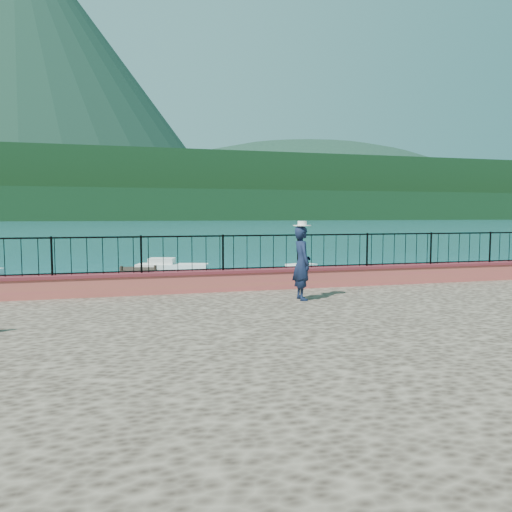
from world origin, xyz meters
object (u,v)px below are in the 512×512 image
boat_1 (283,282)px  boat_2 (309,270)px  boat_4 (172,264)px  person (302,263)px

boat_1 → boat_2: (2.77, 3.82, 0.00)m
boat_4 → boat_2: bearing=-20.2°
boat_1 → boat_4: bearing=120.4°
person → boat_2: bearing=-20.0°
person → boat_4: person is taller
boat_1 → person: bearing=-98.5°
boat_2 → boat_1: bearing=-147.9°
boat_1 → boat_4: same height
person → boat_1: person is taller
person → boat_4: size_ratio=0.44×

